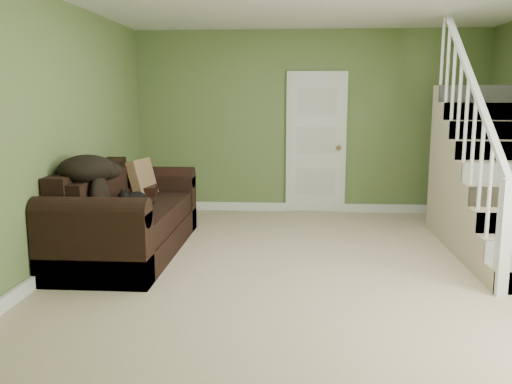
# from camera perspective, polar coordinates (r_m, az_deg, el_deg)

# --- Properties ---
(floor) EXTENTS (5.00, 5.50, 0.01)m
(floor) POSITION_cam_1_polar(r_m,az_deg,el_deg) (5.39, 6.12, -8.03)
(floor) COLOR tan
(floor) RESTS_ON ground
(wall_back) EXTENTS (5.00, 0.04, 2.60)m
(wall_back) POSITION_cam_1_polar(r_m,az_deg,el_deg) (7.89, 5.64, 7.30)
(wall_back) COLOR #5F7740
(wall_back) RESTS_ON floor
(wall_front) EXTENTS (5.00, 0.04, 2.60)m
(wall_front) POSITION_cam_1_polar(r_m,az_deg,el_deg) (2.41, 8.85, 1.23)
(wall_front) COLOR #5F7740
(wall_front) RESTS_ON floor
(wall_left) EXTENTS (0.04, 5.50, 2.60)m
(wall_left) POSITION_cam_1_polar(r_m,az_deg,el_deg) (5.63, -20.09, 5.69)
(wall_left) COLOR #5F7740
(wall_left) RESTS_ON floor
(baseboard_back) EXTENTS (5.00, 0.04, 0.12)m
(baseboard_back) POSITION_cam_1_polar(r_m,az_deg,el_deg) (8.01, 5.49, -1.61)
(baseboard_back) COLOR white
(baseboard_back) RESTS_ON floor
(baseboard_left) EXTENTS (0.04, 5.50, 0.12)m
(baseboard_left) POSITION_cam_1_polar(r_m,az_deg,el_deg) (5.83, -19.09, -6.53)
(baseboard_left) COLOR white
(baseboard_left) RESTS_ON floor
(door) EXTENTS (0.86, 0.12, 2.02)m
(door) POSITION_cam_1_polar(r_m,az_deg,el_deg) (7.87, 6.34, 5.13)
(door) COLOR white
(door) RESTS_ON floor
(staircase) EXTENTS (1.00, 2.51, 2.82)m
(staircase) POSITION_cam_1_polar(r_m,az_deg,el_deg) (6.56, 23.64, 0.17)
(staircase) COLOR tan
(staircase) RESTS_ON floor
(sofa) EXTENTS (1.03, 2.38, 0.94)m
(sofa) POSITION_cam_1_polar(r_m,az_deg,el_deg) (5.99, -13.69, -2.89)
(sofa) COLOR black
(sofa) RESTS_ON floor
(side_table) EXTENTS (0.59, 0.59, 0.85)m
(side_table) POSITION_cam_1_polar(r_m,az_deg,el_deg) (6.74, -12.48, -1.78)
(side_table) COLOR black
(side_table) RESTS_ON floor
(cat) EXTENTS (0.30, 0.50, 0.24)m
(cat) POSITION_cam_1_polar(r_m,az_deg,el_deg) (5.81, -12.71, -0.82)
(cat) COLOR black
(cat) RESTS_ON sofa
(banana) EXTENTS (0.16, 0.16, 0.05)m
(banana) POSITION_cam_1_polar(r_m,az_deg,el_deg) (5.58, -13.11, -1.96)
(banana) COLOR yellow
(banana) RESTS_ON sofa
(throw_pillow) EXTENTS (0.29, 0.47, 0.46)m
(throw_pillow) POSITION_cam_1_polar(r_m,az_deg,el_deg) (6.58, -11.88, 1.47)
(throw_pillow) COLOR #533521
(throw_pillow) RESTS_ON sofa
(throw_blanket) EXTENTS (0.69, 0.79, 0.27)m
(throw_blanket) POSITION_cam_1_polar(r_m,az_deg,el_deg) (5.52, -17.48, 2.34)
(throw_blanket) COLOR black
(throw_blanket) RESTS_ON sofa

